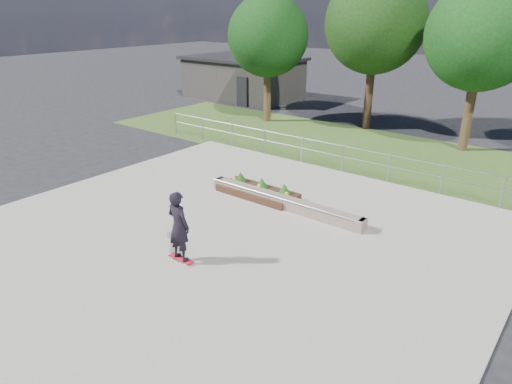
# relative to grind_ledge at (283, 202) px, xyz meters

# --- Properties ---
(ground) EXTENTS (120.00, 120.00, 0.00)m
(ground) POSITION_rel_grind_ledge_xyz_m (-0.20, -2.97, -0.26)
(ground) COLOR black
(ground) RESTS_ON ground
(grass_verge) EXTENTS (30.00, 8.00, 0.02)m
(grass_verge) POSITION_rel_grind_ledge_xyz_m (-0.20, 8.03, -0.25)
(grass_verge) COLOR #324B1E
(grass_verge) RESTS_ON ground
(concrete_slab) EXTENTS (15.00, 15.00, 0.06)m
(concrete_slab) POSITION_rel_grind_ledge_xyz_m (-0.20, -2.97, -0.23)
(concrete_slab) COLOR gray
(concrete_slab) RESTS_ON ground
(fence) EXTENTS (20.06, 0.06, 1.20)m
(fence) POSITION_rel_grind_ledge_xyz_m (-0.20, 4.53, 0.51)
(fence) COLOR #94979C
(fence) RESTS_ON ground
(building) EXTENTS (8.40, 5.40, 3.00)m
(building) POSITION_rel_grind_ledge_xyz_m (-14.20, 15.02, 1.25)
(building) COLOR #282624
(building) RESTS_ON ground
(tree_far_left) EXTENTS (4.55, 4.55, 7.15)m
(tree_far_left) POSITION_rel_grind_ledge_xyz_m (-8.20, 10.03, 4.59)
(tree_far_left) COLOR #382616
(tree_far_left) RESTS_ON ground
(tree_mid_left) EXTENTS (5.25, 5.25, 8.25)m
(tree_mid_left) POSITION_rel_grind_ledge_xyz_m (-2.70, 12.03, 5.34)
(tree_mid_left) COLOR black
(tree_mid_left) RESTS_ON ground
(tree_mid_right) EXTENTS (4.90, 4.90, 7.70)m
(tree_mid_right) POSITION_rel_grind_ledge_xyz_m (2.80, 11.03, 4.97)
(tree_mid_right) COLOR #372416
(tree_mid_right) RESTS_ON ground
(grind_ledge) EXTENTS (6.00, 0.44, 0.43)m
(grind_ledge) POSITION_rel_grind_ledge_xyz_m (0.00, 0.00, 0.00)
(grind_ledge) COLOR #68584D
(grind_ledge) RESTS_ON concrete_slab
(planter_bed) EXTENTS (3.00, 1.20, 0.61)m
(planter_bed) POSITION_rel_grind_ledge_xyz_m (-1.34, 0.36, -0.02)
(planter_bed) COLOR black
(planter_bed) RESTS_ON concrete_slab
(skateboarder) EXTENTS (0.80, 0.47, 2.01)m
(skateboarder) POSITION_rel_grind_ledge_xyz_m (-0.13, -4.58, 0.83)
(skateboarder) COLOR silver
(skateboarder) RESTS_ON concrete_slab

